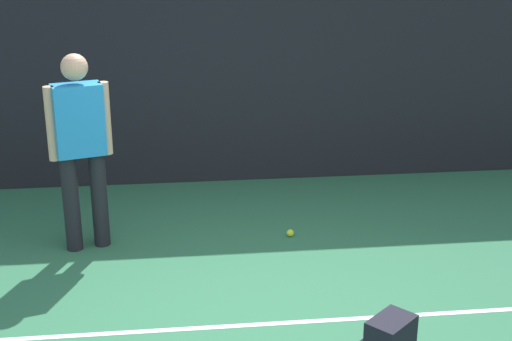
# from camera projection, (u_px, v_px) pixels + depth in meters

# --- Properties ---
(ground_plane) EXTENTS (12.00, 12.00, 0.00)m
(ground_plane) POSITION_uv_depth(u_px,v_px,m) (262.00, 320.00, 5.18)
(ground_plane) COLOR #2D6B47
(back_fence) EXTENTS (10.00, 0.10, 2.48)m
(back_fence) POSITION_uv_depth(u_px,v_px,m) (228.00, 68.00, 7.59)
(back_fence) COLOR black
(back_fence) RESTS_ON ground
(court_line) EXTENTS (9.00, 0.05, 0.00)m
(court_line) POSITION_uv_depth(u_px,v_px,m) (263.00, 324.00, 5.13)
(court_line) COLOR white
(court_line) RESTS_ON ground
(tennis_player) EXTENTS (0.51, 0.32, 1.70)m
(tennis_player) POSITION_uv_depth(u_px,v_px,m) (80.00, 141.00, 6.03)
(tennis_player) COLOR black
(tennis_player) RESTS_ON ground
(tennis_ball_near_player) EXTENTS (0.07, 0.07, 0.07)m
(tennis_ball_near_player) POSITION_uv_depth(u_px,v_px,m) (290.00, 233.00, 6.54)
(tennis_ball_near_player) COLOR #CCE033
(tennis_ball_near_player) RESTS_ON ground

